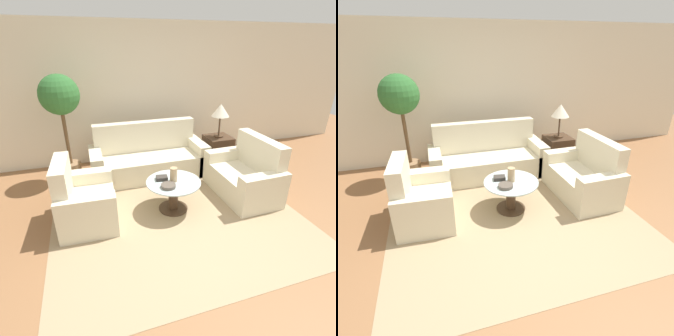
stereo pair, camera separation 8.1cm
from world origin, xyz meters
TOP-DOWN VIEW (x-y plane):
  - ground_plane at (0.00, 0.00)m, footprint 14.00×14.00m
  - wall_back at (0.00, 2.99)m, footprint 10.00×0.06m
  - rug at (-0.06, 0.84)m, footprint 3.35×3.29m
  - sofa_main at (-0.12, 2.07)m, footprint 2.04×0.77m
  - armchair at (-1.30, 0.93)m, footprint 0.75×0.96m
  - loveseat at (1.17, 0.92)m, footprint 0.76×1.24m
  - coffee_table at (-0.06, 0.84)m, footprint 0.77×0.77m
  - side_table at (1.24, 2.01)m, footprint 0.47×0.47m
  - table_lamp at (1.24, 2.01)m, footprint 0.33×0.33m
  - potted_plant at (-1.46, 2.26)m, footprint 0.62×0.62m
  - vase at (-0.06, 0.84)m, footprint 0.10×0.10m
  - bowl at (-0.18, 0.70)m, footprint 0.20×0.20m
  - book_stack at (-0.20, 0.94)m, footprint 0.18×0.15m

SIDE VIEW (x-z plane):
  - ground_plane at x=0.00m, z-range 0.00..0.00m
  - rug at x=-0.06m, z-range 0.00..0.01m
  - armchair at x=-1.30m, z-range -0.16..0.74m
  - coffee_table at x=-0.06m, z-range 0.07..0.52m
  - loveseat at x=1.17m, z-range -0.17..0.75m
  - sofa_main at x=-0.12m, z-range -0.18..0.76m
  - side_table at x=1.24m, z-range 0.00..0.60m
  - bowl at x=-0.18m, z-range 0.45..0.50m
  - book_stack at x=-0.20m, z-range 0.45..0.51m
  - vase at x=-0.06m, z-range 0.45..0.66m
  - table_lamp at x=1.24m, z-range 0.78..1.39m
  - wall_back at x=0.00m, z-range 0.00..2.60m
  - potted_plant at x=-1.46m, z-range 0.42..2.21m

